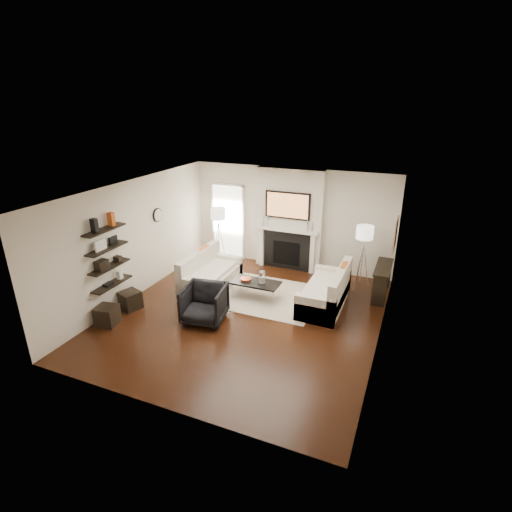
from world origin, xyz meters
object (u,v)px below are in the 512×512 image
at_px(loveseat_right_base, 324,297).
at_px(lamp_left_shade, 218,214).
at_px(armchair, 204,302).
at_px(lamp_right_shade, 365,232).
at_px(ottoman_near, 130,300).
at_px(loveseat_left_base, 212,281).
at_px(coffee_table, 256,283).

height_order(loveseat_right_base, lamp_left_shade, lamp_left_shade).
bearing_deg(lamp_left_shade, armchair, -68.18).
bearing_deg(loveseat_right_base, armchair, -143.53).
bearing_deg(lamp_left_shade, loveseat_right_base, -21.60).
height_order(armchair, lamp_left_shade, lamp_left_shade).
distance_m(lamp_right_shade, ottoman_near, 5.54).
bearing_deg(lamp_right_shade, armchair, -134.80).
distance_m(loveseat_left_base, lamp_left_shade, 2.05).
xyz_separation_m(lamp_left_shade, lamp_right_shade, (3.90, -0.13, 0.00)).
distance_m(armchair, ottoman_near, 1.80).
bearing_deg(coffee_table, lamp_left_shade, 138.31).
xyz_separation_m(loveseat_right_base, armchair, (-2.14, -1.58, 0.22)).
bearing_deg(loveseat_left_base, loveseat_right_base, 4.76).
xyz_separation_m(loveseat_right_base, coffee_table, (-1.54, -0.26, 0.19)).
xyz_separation_m(loveseat_right_base, ottoman_near, (-3.92, -1.76, -0.01)).
distance_m(lamp_left_shade, ottoman_near, 3.37).
relative_size(loveseat_left_base, lamp_right_shade, 4.50).
bearing_deg(armchair, lamp_left_shade, 102.31).
xyz_separation_m(coffee_table, armchair, (-0.60, -1.32, 0.03)).
relative_size(lamp_left_shade, ottoman_near, 1.00).
height_order(loveseat_right_base, armchair, armchair).
height_order(loveseat_left_base, lamp_right_shade, lamp_right_shade).
bearing_deg(lamp_left_shade, ottoman_near, -101.42).
bearing_deg(loveseat_left_base, ottoman_near, -127.91).
height_order(lamp_right_shade, ottoman_near, lamp_right_shade).
relative_size(loveseat_left_base, ottoman_near, 4.50).
distance_m(loveseat_right_base, coffee_table, 1.57).
height_order(loveseat_right_base, coffee_table, same).
bearing_deg(ottoman_near, loveseat_left_base, 52.09).
distance_m(loveseat_left_base, lamp_right_shade, 3.82).
relative_size(loveseat_left_base, loveseat_right_base, 1.00).
height_order(loveseat_left_base, ottoman_near, loveseat_left_base).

